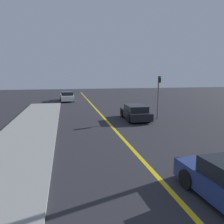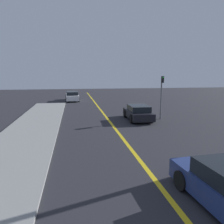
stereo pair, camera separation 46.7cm
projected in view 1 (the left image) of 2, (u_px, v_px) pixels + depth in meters
name	position (u px, v px, depth m)	size (l,w,h in m)	color
road_center_line	(108.00, 122.00, 17.57)	(0.20, 60.00, 0.01)	gold
sidewalk_left	(26.00, 135.00, 13.67)	(3.65, 30.41, 0.11)	gray
car_ahead_center	(135.00, 112.00, 18.59)	(1.98, 4.12, 1.26)	black
car_far_distant	(67.00, 96.00, 31.77)	(2.06, 4.78, 1.36)	silver
traffic_light	(158.00, 93.00, 18.65)	(0.18, 0.40, 3.68)	slate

